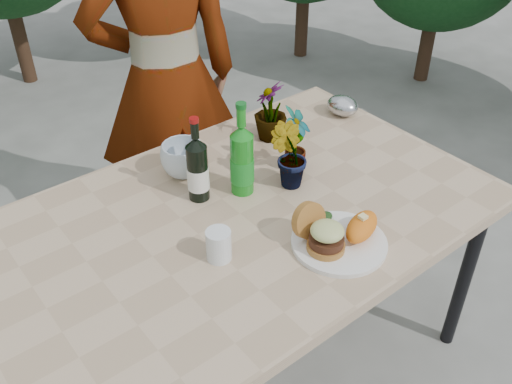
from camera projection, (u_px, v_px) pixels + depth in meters
ground at (243, 363)px, 2.22m from camera, size 80.00×80.00×0.00m
patio_table at (240, 228)px, 1.81m from camera, size 1.60×1.00×0.75m
dinner_plate at (339, 243)px, 1.65m from camera, size 0.28×0.28×0.01m
burger_stack at (322, 233)px, 1.61m from camera, size 0.11×0.16×0.11m
sweet_potato at (362, 227)px, 1.65m from camera, size 0.17×0.12×0.06m
grilled_veg at (322, 219)px, 1.71m from camera, size 0.08×0.05×0.03m
wine_bottle at (198, 170)px, 1.78m from camera, size 0.07×0.07×0.29m
sparkling_water at (242, 161)px, 1.80m from camera, size 0.08×0.08×0.32m
plastic_cup at (219, 245)px, 1.59m from camera, size 0.07×0.07×0.09m
seedling_left at (296, 139)px, 1.91m from camera, size 0.15×0.14×0.24m
seedling_mid at (289, 156)px, 1.84m from camera, size 0.14×0.15×0.22m
seedling_right at (270, 111)px, 2.08m from camera, size 0.18×0.18×0.22m
blue_bowl at (183, 160)px, 1.91m from camera, size 0.19×0.19×0.12m
foil_packet_right at (342, 106)px, 2.27m from camera, size 0.12×0.15×0.08m
person at (166, 81)px, 2.29m from camera, size 0.72×0.57×1.71m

